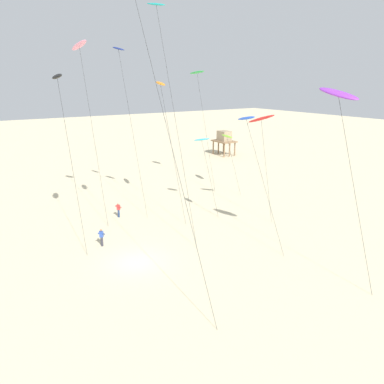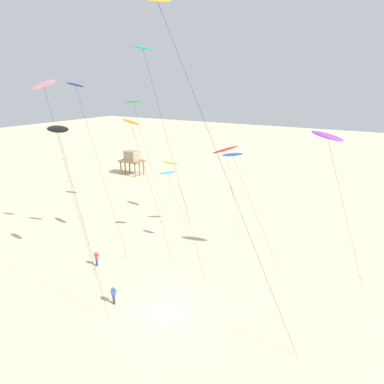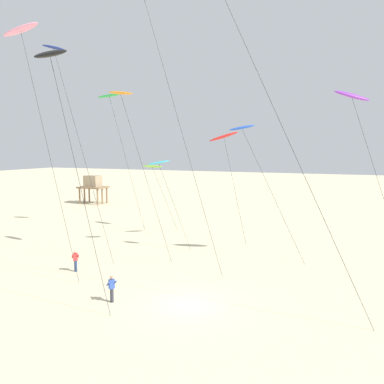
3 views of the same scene
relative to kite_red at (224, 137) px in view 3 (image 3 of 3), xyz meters
name	(u,v)px [view 3 (image 3 of 3)]	position (x,y,z in m)	size (l,w,h in m)	color
ground_plane	(187,305)	(2.70, -15.69, -10.63)	(260.00, 260.00, 0.00)	beige
kite_red	(224,137)	(0.00, 0.00, 0.00)	(3.86, 1.76, 11.33)	red
kite_lime	(153,167)	(-9.74, 3.23, -3.23)	(4.63, 1.26, 7.63)	#8CD833
kite_orange	(121,95)	(-6.54, -8.15, 3.39)	(6.00, 1.12, 14.47)	orange
kite_green	(110,97)	(-14.19, 1.35, 4.77)	(5.86, 1.06, 15.84)	green
kite_teal	(146,4)	(-2.93, -10.19, 9.54)	(7.37, 1.22, 21.09)	teal
kite_black	(50,56)	(-4.20, -18.90, 4.03)	(4.83, 1.20, 15.07)	black
kite_navy	(55,53)	(-11.17, -10.66, 6.63)	(6.22, 1.07, 18.05)	navy
kite_purple	(352,97)	(11.51, -3.77, 2.85)	(5.96, 1.80, 14.19)	purple
kite_pink	(21,32)	(-10.08, -15.18, 6.96)	(5.59, 1.32, 18.32)	pink
kite_blue	(243,130)	(3.13, -4.70, 0.46)	(6.59, 0.60, 11.61)	blue
kite_cyan	(159,163)	(-5.24, -3.84, -2.54)	(4.35, 1.33, 8.47)	#33BFE0
kite_flyer_nearest	(112,288)	(-1.78, -17.07, -9.74)	(0.72, 0.72, 1.67)	#33333D
kite_flyer_middle	(75,260)	(-7.79, -13.12, -9.74)	(0.73, 0.73, 1.67)	navy
stilt_house	(93,184)	(-29.31, 17.85, -7.20)	(4.66, 3.31, 4.89)	#846647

